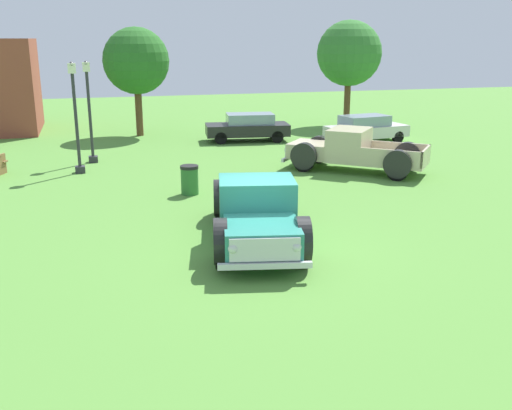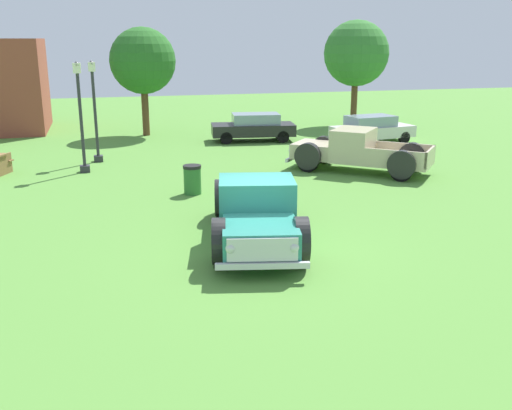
{
  "view_description": "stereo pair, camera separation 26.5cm",
  "coord_description": "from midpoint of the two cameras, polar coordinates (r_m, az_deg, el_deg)",
  "views": [
    {
      "loc": [
        -3.81,
        -12.57,
        4.86
      ],
      "look_at": [
        0.06,
        0.76,
        0.9
      ],
      "focal_mm": 40.92,
      "sensor_mm": 36.0,
      "label": 1
    },
    {
      "loc": [
        -3.55,
        -12.64,
        4.86
      ],
      "look_at": [
        0.06,
        0.76,
        0.9
      ],
      "focal_mm": 40.92,
      "sensor_mm": 36.0,
      "label": 2
    }
  ],
  "objects": [
    {
      "name": "ground_plane",
      "position": [
        14.0,
        0.08,
        -4.38
      ],
      "size": [
        80.0,
        80.0,
        0.0
      ],
      "primitive_type": "plane",
      "color": "#548C38"
    },
    {
      "name": "pickup_truck_foreground",
      "position": [
        14.09,
        -0.43,
        -0.89
      ],
      "size": [
        3.06,
        5.66,
        1.64
      ],
      "color": "#2D8475",
      "rests_on": "ground_plane"
    },
    {
      "name": "pickup_truck_behind_left",
      "position": [
        22.52,
        8.55,
        5.28
      ],
      "size": [
        5.19,
        4.84,
        1.61
      ],
      "color": "#C6B793",
      "rests_on": "ground_plane"
    },
    {
      "name": "sedan_distant_a",
      "position": [
        28.89,
        10.43,
        7.38
      ],
      "size": [
        4.16,
        2.19,
        1.32
      ],
      "color": "silver",
      "rests_on": "ground_plane"
    },
    {
      "name": "sedan_distant_b",
      "position": [
        28.89,
        -1.05,
        7.66
      ],
      "size": [
        4.23,
        2.18,
        1.35
      ],
      "color": "black",
      "rests_on": "ground_plane"
    },
    {
      "name": "lamp_post_near",
      "position": [
        24.55,
        -16.27,
        8.91
      ],
      "size": [
        0.36,
        0.36,
        4.06
      ],
      "color": "#2D2D33",
      "rests_on": "ground_plane"
    },
    {
      "name": "lamp_post_far",
      "position": [
        22.68,
        -17.54,
        8.33
      ],
      "size": [
        0.36,
        0.36,
        4.1
      ],
      "color": "#2D2D33",
      "rests_on": "ground_plane"
    },
    {
      "name": "trash_can",
      "position": [
        18.98,
        -6.9,
        2.46
      ],
      "size": [
        0.59,
        0.59,
        0.95
      ],
      "color": "#2D6B2D",
      "rests_on": "ground_plane"
    },
    {
      "name": "oak_tree_west",
      "position": [
        34.46,
        8.86,
        14.41
      ],
      "size": [
        3.67,
        3.67,
        5.91
      ],
      "color": "brown",
      "rests_on": "ground_plane"
    },
    {
      "name": "oak_tree_center",
      "position": [
        30.95,
        -11.88,
        13.59
      ],
      "size": [
        3.34,
        3.34,
        5.47
      ],
      "color": "brown",
      "rests_on": "ground_plane"
    }
  ]
}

